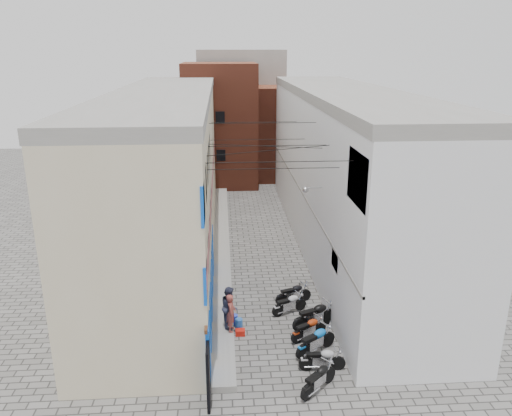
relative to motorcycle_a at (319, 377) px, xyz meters
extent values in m
plane|color=#5F5C59|center=(-1.17, 0.09, -0.53)|extent=(90.00, 90.00, 0.00)
cube|color=gray|center=(-3.22, 13.09, -0.40)|extent=(0.90, 26.00, 0.25)
cube|color=beige|center=(-6.17, 13.09, 3.72)|extent=(5.00, 26.00, 8.50)
cube|color=#B66668|center=(-3.71, 13.09, 3.47)|extent=(0.10, 26.00, 0.80)
cube|color=blue|center=(-3.70, 4.99, 0.77)|extent=(0.12, 10.20, 2.40)
cube|color=blue|center=(-3.72, 4.99, 4.77)|extent=(0.10, 10.20, 4.00)
cube|color=gray|center=(-6.17, 13.09, 8.22)|extent=(5.10, 26.00, 0.50)
cube|color=black|center=(-3.69, -0.31, 0.57)|extent=(0.10, 1.20, 2.20)
cube|color=white|center=(3.83, 13.09, 3.72)|extent=(5.00, 26.00, 8.50)
cube|color=blue|center=(1.38, 1.59, 6.47)|extent=(0.10, 2.40, 1.80)
cube|color=white|center=(1.39, 4.09, 2.47)|extent=(0.08, 1.00, 0.70)
cylinder|color=#B2B2B7|center=(0.98, 7.09, 4.67)|extent=(0.80, 0.06, 0.06)
sphere|color=#B2B2B7|center=(0.58, 7.09, 4.57)|extent=(0.28, 0.28, 0.28)
cube|color=gray|center=(3.83, 13.09, 8.22)|extent=(5.10, 26.00, 0.50)
cube|color=gray|center=(1.37, 13.09, 2.87)|extent=(0.10, 26.00, 0.12)
cube|color=brown|center=(-3.17, 28.09, 4.47)|extent=(6.00, 6.00, 10.00)
cube|color=brown|center=(1.83, 30.09, 3.47)|extent=(5.00, 6.00, 8.00)
cube|color=gray|center=(-1.17, 34.09, 4.97)|extent=(8.00, 5.00, 11.00)
cube|color=black|center=(-1.17, 25.29, 0.67)|extent=(2.00, 0.30, 2.40)
cylinder|color=black|center=(-1.17, 2.09, 6.97)|extent=(5.20, 0.02, 0.02)
cylinder|color=black|center=(-1.17, 4.09, 6.27)|extent=(5.20, 0.02, 0.02)
cylinder|color=black|center=(-1.17, 6.59, 6.67)|extent=(5.20, 0.02, 0.02)
cylinder|color=black|center=(-1.17, 9.09, 7.27)|extent=(5.20, 0.02, 0.02)
cylinder|color=black|center=(-1.17, 12.09, 5.97)|extent=(5.20, 0.02, 0.02)
cylinder|color=black|center=(-1.17, 15.09, 6.47)|extent=(5.20, 0.02, 0.02)
cylinder|color=black|center=(-1.17, 5.09, 6.77)|extent=(5.65, 2.07, 0.02)
cylinder|color=black|center=(-1.17, 8.09, 6.37)|extent=(5.80, 1.58, 0.02)
imported|color=#9B4138|center=(-2.87, 3.61, 0.52)|extent=(0.43, 0.61, 1.60)
imported|color=#353850|center=(-2.92, 3.98, 0.59)|extent=(0.71, 0.88, 1.74)
cylinder|color=blue|center=(-2.55, 4.06, -0.28)|extent=(0.36, 0.36, 0.49)
cylinder|color=blue|center=(-2.72, 4.46, -0.30)|extent=(0.37, 0.37, 0.45)
cube|color=red|center=(-2.51, 3.65, -0.41)|extent=(0.39, 0.29, 0.24)
camera|label=1|loc=(-3.10, -14.07, 10.57)|focal=35.00mm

